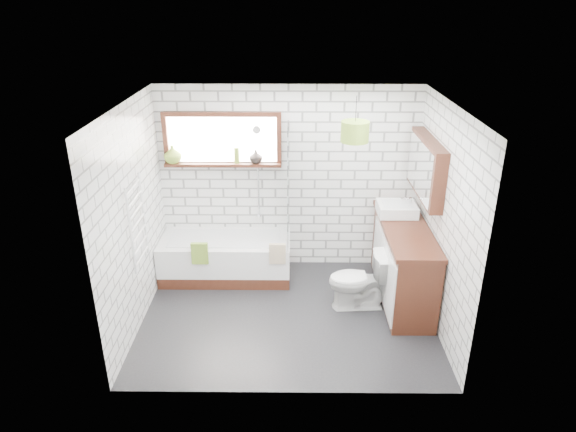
{
  "coord_description": "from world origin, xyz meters",
  "views": [
    {
      "loc": [
        0.06,
        -5.15,
        3.54
      ],
      "look_at": [
        0.0,
        0.25,
        1.18
      ],
      "focal_mm": 32.0,
      "sensor_mm": 36.0,
      "label": 1
    }
  ],
  "objects_px": {
    "toilet": "(359,281)",
    "bathtub": "(226,257)",
    "basin": "(397,209)",
    "pendant": "(355,132)",
    "vanity": "(403,262)"
  },
  "relations": [
    {
      "from": "bathtub",
      "to": "toilet",
      "type": "distance_m",
      "value": 1.84
    },
    {
      "from": "bathtub",
      "to": "toilet",
      "type": "bearing_deg",
      "value": -23.51
    },
    {
      "from": "bathtub",
      "to": "pendant",
      "type": "xyz_separation_m",
      "value": [
        1.59,
        -0.4,
        1.82
      ]
    },
    {
      "from": "basin",
      "to": "pendant",
      "type": "bearing_deg",
      "value": -155.38
    },
    {
      "from": "bathtub",
      "to": "pendant",
      "type": "distance_m",
      "value": 2.45
    },
    {
      "from": "basin",
      "to": "bathtub",
      "type": "bearing_deg",
      "value": 176.91
    },
    {
      "from": "basin",
      "to": "pendant",
      "type": "xyz_separation_m",
      "value": [
        -0.61,
        -0.28,
        1.06
      ]
    },
    {
      "from": "bathtub",
      "to": "toilet",
      "type": "height_order",
      "value": "toilet"
    },
    {
      "from": "toilet",
      "to": "vanity",
      "type": "bearing_deg",
      "value": 110.16
    },
    {
      "from": "bathtub",
      "to": "vanity",
      "type": "relative_size",
      "value": 1.01
    },
    {
      "from": "toilet",
      "to": "basin",
      "type": "bearing_deg",
      "value": 136.57
    },
    {
      "from": "vanity",
      "to": "bathtub",
      "type": "bearing_deg",
      "value": 167.97
    },
    {
      "from": "vanity",
      "to": "basin",
      "type": "xyz_separation_m",
      "value": [
        -0.06,
        0.36,
        0.56
      ]
    },
    {
      "from": "toilet",
      "to": "bathtub",
      "type": "bearing_deg",
      "value": -117.09
    },
    {
      "from": "basin",
      "to": "toilet",
      "type": "xyz_separation_m",
      "value": [
        -0.51,
        -0.62,
        -0.68
      ]
    }
  ]
}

